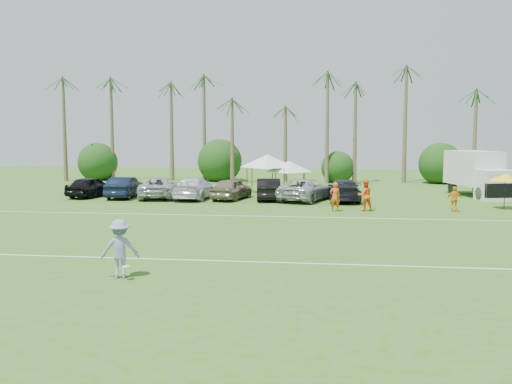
# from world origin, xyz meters

# --- Properties ---
(ground) EXTENTS (120.00, 120.00, 0.00)m
(ground) POSITION_xyz_m (0.00, 0.00, 0.00)
(ground) COLOR #345E1C
(ground) RESTS_ON ground
(field_lines) EXTENTS (80.00, 12.10, 0.01)m
(field_lines) POSITION_xyz_m (0.00, 8.00, 0.01)
(field_lines) COLOR white
(field_lines) RESTS_ON ground
(palm_tree_0) EXTENTS (2.40, 2.40, 8.90)m
(palm_tree_0) POSITION_xyz_m (-22.00, 38.00, 7.48)
(palm_tree_0) COLOR brown
(palm_tree_0) RESTS_ON ground
(palm_tree_1) EXTENTS (2.40, 2.40, 9.90)m
(palm_tree_1) POSITION_xyz_m (-17.00, 38.00, 8.35)
(palm_tree_1) COLOR brown
(palm_tree_1) RESTS_ON ground
(palm_tree_2) EXTENTS (2.40, 2.40, 10.90)m
(palm_tree_2) POSITION_xyz_m (-12.00, 38.00, 9.21)
(palm_tree_2) COLOR brown
(palm_tree_2) RESTS_ON ground
(palm_tree_3) EXTENTS (2.40, 2.40, 11.90)m
(palm_tree_3) POSITION_xyz_m (-8.00, 38.00, 10.06)
(palm_tree_3) COLOR brown
(palm_tree_3) RESTS_ON ground
(palm_tree_4) EXTENTS (2.40, 2.40, 8.90)m
(palm_tree_4) POSITION_xyz_m (-4.00, 38.00, 7.48)
(palm_tree_4) COLOR brown
(palm_tree_4) RESTS_ON ground
(palm_tree_5) EXTENTS (2.40, 2.40, 9.90)m
(palm_tree_5) POSITION_xyz_m (0.00, 38.00, 8.35)
(palm_tree_5) COLOR brown
(palm_tree_5) RESTS_ON ground
(palm_tree_6) EXTENTS (2.40, 2.40, 10.90)m
(palm_tree_6) POSITION_xyz_m (4.00, 38.00, 9.21)
(palm_tree_6) COLOR brown
(palm_tree_6) RESTS_ON ground
(palm_tree_7) EXTENTS (2.40, 2.40, 11.90)m
(palm_tree_7) POSITION_xyz_m (8.00, 38.00, 10.06)
(palm_tree_7) COLOR brown
(palm_tree_7) RESTS_ON ground
(palm_tree_8) EXTENTS (2.40, 2.40, 8.90)m
(palm_tree_8) POSITION_xyz_m (13.00, 38.00, 7.48)
(palm_tree_8) COLOR brown
(palm_tree_8) RESTS_ON ground
(palm_tree_9) EXTENTS (2.40, 2.40, 9.90)m
(palm_tree_9) POSITION_xyz_m (18.00, 38.00, 8.35)
(palm_tree_9) COLOR brown
(palm_tree_9) RESTS_ON ground
(bush_tree_0) EXTENTS (4.00, 4.00, 4.00)m
(bush_tree_0) POSITION_xyz_m (-19.00, 39.00, 1.80)
(bush_tree_0) COLOR brown
(bush_tree_0) RESTS_ON ground
(bush_tree_1) EXTENTS (4.00, 4.00, 4.00)m
(bush_tree_1) POSITION_xyz_m (-6.00, 39.00, 1.80)
(bush_tree_1) COLOR brown
(bush_tree_1) RESTS_ON ground
(bush_tree_2) EXTENTS (4.00, 4.00, 4.00)m
(bush_tree_2) POSITION_xyz_m (6.00, 39.00, 1.80)
(bush_tree_2) COLOR brown
(bush_tree_2) RESTS_ON ground
(bush_tree_3) EXTENTS (4.00, 4.00, 4.00)m
(bush_tree_3) POSITION_xyz_m (16.00, 39.00, 1.80)
(bush_tree_3) COLOR brown
(bush_tree_3) RESTS_ON ground
(sideline_player_a) EXTENTS (0.74, 0.56, 1.84)m
(sideline_player_a) POSITION_xyz_m (5.54, 16.80, 0.92)
(sideline_player_a) COLOR #D25517
(sideline_player_a) RESTS_ON ground
(sideline_player_b) EXTENTS (1.16, 1.03, 1.99)m
(sideline_player_b) POSITION_xyz_m (7.43, 17.21, 1.00)
(sideline_player_b) COLOR orange
(sideline_player_b) RESTS_ON ground
(sideline_player_c) EXTENTS (0.99, 0.53, 1.60)m
(sideline_player_c) POSITION_xyz_m (12.97, 17.46, 0.80)
(sideline_player_c) COLOR orange
(sideline_player_c) RESTS_ON ground
(box_truck) EXTENTS (4.17, 7.23, 3.51)m
(box_truck) POSITION_xyz_m (16.69, 26.76, 1.88)
(box_truck) COLOR silver
(box_truck) RESTS_ON ground
(canopy_tent_left) EXTENTS (4.58, 4.58, 3.71)m
(canopy_tent_left) POSITION_xyz_m (0.13, 27.27, 3.18)
(canopy_tent_left) COLOR black
(canopy_tent_left) RESTS_ON ground
(canopy_tent_right) EXTENTS (3.83, 3.83, 3.11)m
(canopy_tent_right) POSITION_xyz_m (1.91, 27.06, 2.66)
(canopy_tent_right) COLOR black
(canopy_tent_right) RESTS_ON ground
(market_umbrella) EXTENTS (2.07, 2.07, 2.31)m
(market_umbrella) POSITION_xyz_m (16.46, 19.22, 2.07)
(market_umbrella) COLOR black
(market_umbrella) RESTS_ON ground
(frisbee_player) EXTENTS (1.46, 1.09, 2.00)m
(frisbee_player) POSITION_xyz_m (-1.88, -0.93, 1.00)
(frisbee_player) COLOR #7F8AB5
(frisbee_player) RESTS_ON ground
(parked_car_0) EXTENTS (2.74, 4.97, 1.60)m
(parked_car_0) POSITION_xyz_m (-13.11, 22.62, 0.80)
(parked_car_0) COLOR black
(parked_car_0) RESTS_ON ground
(parked_car_1) EXTENTS (1.94, 4.93, 1.60)m
(parked_car_1) POSITION_xyz_m (-10.35, 22.46, 0.80)
(parked_car_1) COLOR black
(parked_car_1) RESTS_ON ground
(parked_car_2) EXTENTS (3.49, 6.09, 1.60)m
(parked_car_2) POSITION_xyz_m (-7.58, 22.61, 0.80)
(parked_car_2) COLOR #A3A6B2
(parked_car_2) RESTS_ON ground
(parked_car_3) EXTENTS (2.61, 5.65, 1.60)m
(parked_car_3) POSITION_xyz_m (-4.82, 22.34, 0.80)
(parked_car_3) COLOR silver
(parked_car_3) RESTS_ON ground
(parked_car_4) EXTENTS (2.86, 4.99, 1.60)m
(parked_car_4) POSITION_xyz_m (-2.06, 22.37, 0.80)
(parked_car_4) COLOR gray
(parked_car_4) RESTS_ON ground
(parked_car_5) EXTENTS (2.26, 5.02, 1.60)m
(parked_car_5) POSITION_xyz_m (0.71, 22.59, 0.80)
(parked_car_5) COLOR black
(parked_car_5) RESTS_ON ground
(parked_car_6) EXTENTS (4.36, 6.30, 1.60)m
(parked_car_6) POSITION_xyz_m (3.47, 22.34, 0.80)
(parked_car_6) COLOR #A2A4A9
(parked_car_6) RESTS_ON ground
(parked_car_7) EXTENTS (2.47, 5.60, 1.60)m
(parked_car_7) POSITION_xyz_m (6.24, 22.34, 0.80)
(parked_car_7) COLOR black
(parked_car_7) RESTS_ON ground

